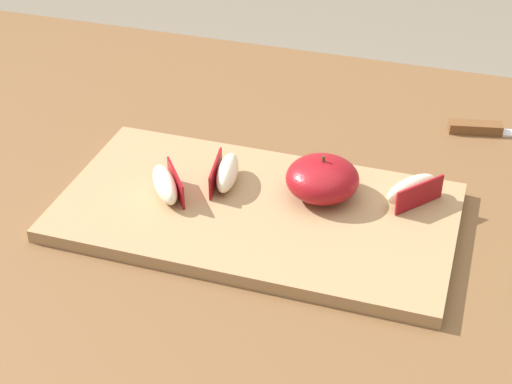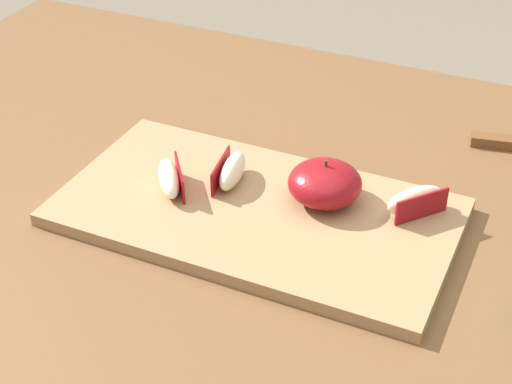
{
  "view_description": "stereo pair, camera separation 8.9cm",
  "coord_description": "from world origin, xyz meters",
  "views": [
    {
      "loc": [
        0.24,
        -0.73,
        1.3
      ],
      "look_at": [
        0.02,
        -0.03,
        0.79
      ],
      "focal_mm": 55.63,
      "sensor_mm": 36.0,
      "label": 1
    },
    {
      "loc": [
        0.32,
        -0.7,
        1.3
      ],
      "look_at": [
        0.02,
        -0.03,
        0.79
      ],
      "focal_mm": 55.63,
      "sensor_mm": 36.0,
      "label": 2
    }
  ],
  "objects": [
    {
      "name": "apple_wedge_right",
      "position": [
        0.18,
        0.03,
        0.79
      ],
      "size": [
        0.06,
        0.07,
        0.03
      ],
      "color": "#F4EACC",
      "rests_on": "cutting_board"
    },
    {
      "name": "dining_table",
      "position": [
        0.0,
        0.0,
        0.65
      ],
      "size": [
        1.27,
        0.85,
        0.76
      ],
      "color": "brown",
      "rests_on": "ground_plane"
    },
    {
      "name": "apple_wedge_left",
      "position": [
        -0.09,
        -0.04,
        0.79
      ],
      "size": [
        0.06,
        0.07,
        0.03
      ],
      "color": "#F4EACC",
      "rests_on": "cutting_board"
    },
    {
      "name": "apple_wedge_near_knife",
      "position": [
        -0.03,
        -0.0,
        0.79
      ],
      "size": [
        0.04,
        0.07,
        0.03
      ],
      "color": "#F4EACC",
      "rests_on": "cutting_board"
    },
    {
      "name": "paring_knife",
      "position": [
        0.25,
        0.24,
        0.76
      ],
      "size": [
        0.16,
        0.05,
        0.01
      ],
      "color": "silver",
      "rests_on": "dining_table"
    },
    {
      "name": "apple_half_skin_up",
      "position": [
        0.08,
        0.01,
        0.8
      ],
      "size": [
        0.08,
        0.08,
        0.05
      ],
      "color": "maroon",
      "rests_on": "cutting_board"
    },
    {
      "name": "cutting_board",
      "position": [
        0.02,
        -0.03,
        0.77
      ],
      "size": [
        0.45,
        0.24,
        0.02
      ],
      "color": "#A37F56",
      "rests_on": "dining_table"
    }
  ]
}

